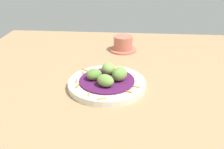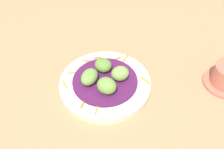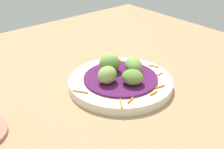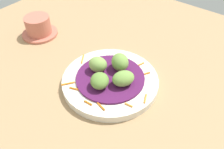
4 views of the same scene
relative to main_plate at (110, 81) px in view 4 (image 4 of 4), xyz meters
The scene contains 9 objects.
table_surface 3.93cm from the main_plate, 25.88° to the left, with size 110.00×110.00×2.00cm, color tan.
main_plate is the anchor object (origin of this frame).
cabbage_bed 1.26cm from the main_plate, 90.00° to the left, with size 17.31×17.31×0.54cm, color #51194C.
carrot_garnish 2.75cm from the main_plate, 96.88° to the left, with size 23.14×20.05×0.40cm.
guac_scoop_left 5.29cm from the main_plate, ahead, with size 4.07×4.76×3.88cm, color #84A851.
guac_scoop_center 5.13cm from the main_plate, 89.62° to the left, with size 4.89×4.41×3.38cm, color olive.
guac_scoop_right 5.20cm from the main_plate, behind, with size 5.46×4.09×3.60cm, color #759E47.
guac_scoop_back 5.45cm from the main_plate, 90.38° to the right, with size 4.27×5.03×4.36cm, color #759E47.
terracotta_bowl 32.53cm from the main_plate, ahead, with size 11.38×11.38×6.37cm.
Camera 4 is at (-29.52, 31.73, 45.24)cm, focal length 37.62 mm.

